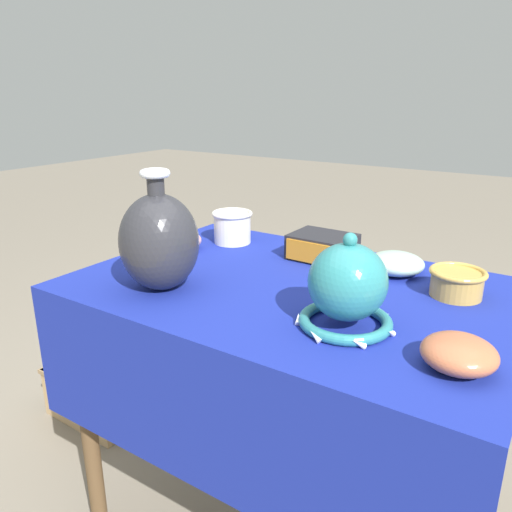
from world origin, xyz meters
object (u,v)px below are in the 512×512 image
(mosaic_tile_box, at_px, (322,247))
(bowl_shallow_celadon, at_px, (396,263))
(vase_dome_bell, at_px, (347,289))
(bowl_shallow_rose, at_px, (182,241))
(vase_tall_bulbous, at_px, (159,241))
(cup_wide_ivory, at_px, (232,226))
(cup_wide_ochre, at_px, (457,282))
(wooden_crate, at_px, (109,385))
(bowl_shallow_terracotta, at_px, (459,354))

(mosaic_tile_box, distance_m, bowl_shallow_celadon, 0.21)
(mosaic_tile_box, xyz_separation_m, bowl_shallow_celadon, (0.21, -0.01, -0.01))
(vase_dome_bell, bearing_deg, bowl_shallow_rose, 161.34)
(vase_tall_bulbous, distance_m, cup_wide_ivory, 0.40)
(vase_dome_bell, bearing_deg, vase_tall_bulbous, -173.61)
(vase_dome_bell, xyz_separation_m, cup_wide_ochre, (0.15, 0.28, -0.04))
(cup_wide_ivory, height_order, cup_wide_ochre, cup_wide_ivory)
(bowl_shallow_rose, relative_size, bowl_shallow_celadon, 0.82)
(vase_tall_bulbous, height_order, cup_wide_ochre, vase_tall_bulbous)
(bowl_shallow_rose, bearing_deg, bowl_shallow_celadon, 14.01)
(vase_tall_bulbous, xyz_separation_m, cup_wide_ochre, (0.58, 0.32, -0.08))
(mosaic_tile_box, bearing_deg, wooden_crate, -171.72)
(vase_dome_bell, relative_size, cup_wide_ivory, 1.60)
(cup_wide_ochre, xyz_separation_m, bowl_shallow_rose, (-0.74, -0.07, -0.01))
(bowl_shallow_celadon, bearing_deg, vase_tall_bulbous, -136.99)
(vase_dome_bell, bearing_deg, bowl_shallow_terracotta, -11.52)
(cup_wide_ivory, relative_size, bowl_shallow_terracotta, 0.99)
(cup_wide_ochre, bearing_deg, vase_dome_bell, -117.84)
(cup_wide_ivory, height_order, bowl_shallow_celadon, cup_wide_ivory)
(cup_wide_ivory, relative_size, bowl_shallow_rose, 1.08)
(vase_tall_bulbous, distance_m, cup_wide_ochre, 0.67)
(mosaic_tile_box, bearing_deg, vase_tall_bulbous, -117.17)
(mosaic_tile_box, bearing_deg, bowl_shallow_terracotta, -40.72)
(cup_wide_ivory, relative_size, wooden_crate, 0.32)
(vase_tall_bulbous, bearing_deg, wooden_crate, 154.09)
(bowl_shallow_terracotta, bearing_deg, vase_tall_bulbous, -179.62)
(cup_wide_ivory, height_order, bowl_shallow_terracotta, cup_wide_ivory)
(bowl_shallow_rose, bearing_deg, cup_wide_ivory, 60.77)
(mosaic_tile_box, xyz_separation_m, cup_wide_ivory, (-0.29, -0.01, 0.02))
(bowl_shallow_celadon, bearing_deg, cup_wide_ivory, -179.48)
(wooden_crate, bearing_deg, vase_tall_bulbous, -24.61)
(vase_dome_bell, height_order, wooden_crate, vase_dome_bell)
(vase_dome_bell, xyz_separation_m, bowl_shallow_celadon, (-0.01, 0.35, -0.05))
(wooden_crate, bearing_deg, bowl_shallow_terracotta, -11.69)
(cup_wide_ivory, distance_m, bowl_shallow_celadon, 0.50)
(vase_dome_bell, bearing_deg, cup_wide_ivory, 146.55)
(vase_dome_bell, distance_m, cup_wide_ochre, 0.31)
(mosaic_tile_box, height_order, wooden_crate, mosaic_tile_box)
(vase_dome_bell, distance_m, wooden_crate, 1.29)
(vase_tall_bulbous, relative_size, bowl_shallow_terracotta, 2.24)
(wooden_crate, bearing_deg, cup_wide_ivory, 11.21)
(cup_wide_ochre, relative_size, bowl_shallow_celadon, 0.89)
(vase_dome_bell, height_order, mosaic_tile_box, vase_dome_bell)
(bowl_shallow_terracotta, bearing_deg, cup_wide_ivory, 152.32)
(cup_wide_ochre, height_order, wooden_crate, cup_wide_ochre)
(bowl_shallow_rose, height_order, wooden_crate, bowl_shallow_rose)
(wooden_crate, bearing_deg, vase_dome_bell, -12.00)
(wooden_crate, bearing_deg, mosaic_tile_box, 8.39)
(vase_tall_bulbous, distance_m, mosaic_tile_box, 0.46)
(cup_wide_ochre, distance_m, bowl_shallow_terracotta, 0.33)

